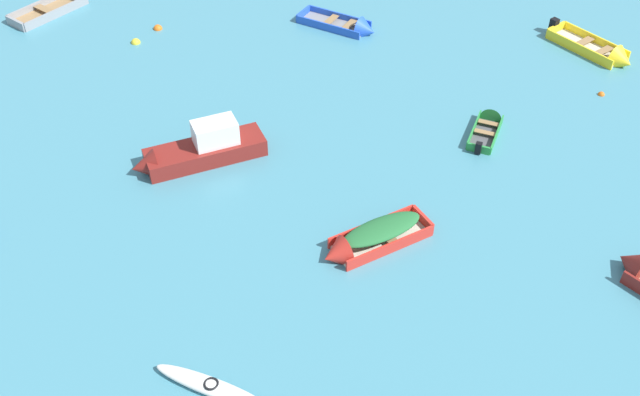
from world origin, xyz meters
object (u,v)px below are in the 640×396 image
rowboat_green_center (491,124)px  rowboat_red_outer_right (368,240)px  mooring_buoy_between_boats_left (160,29)px  rowboat_blue_midfield_right (356,28)px  rowboat_yellow_far_left (607,54)px  mooring_buoy_outer_edge (603,95)px  motor_launch_maroon_far_back (199,150)px  kayak_white_foreground_center (213,386)px  rowboat_grey_cluster_outer (70,1)px  mooring_buoy_central (138,43)px

rowboat_green_center → rowboat_red_outer_right: 8.89m
mooring_buoy_between_boats_left → rowboat_blue_midfield_right: bearing=-1.2°
rowboat_yellow_far_left → mooring_buoy_outer_edge: size_ratio=14.13×
motor_launch_maroon_far_back → mooring_buoy_between_boats_left: (-3.35, 10.59, -0.54)m
rowboat_red_outer_right → kayak_white_foreground_center: bearing=-129.3°
rowboat_blue_midfield_right → rowboat_grey_cluster_outer: rowboat_grey_cluster_outer is taller
rowboat_blue_midfield_right → kayak_white_foreground_center: bearing=-102.8°
mooring_buoy_outer_edge → rowboat_blue_midfield_right: bearing=152.0°
rowboat_yellow_far_left → mooring_buoy_central: size_ratio=9.28×
kayak_white_foreground_center → mooring_buoy_central: size_ratio=7.91×
rowboat_yellow_far_left → kayak_white_foreground_center: rowboat_yellow_far_left is taller
rowboat_red_outer_right → motor_launch_maroon_far_back: bearing=143.1°
rowboat_green_center → mooring_buoy_central: size_ratio=6.57×
rowboat_blue_midfield_right → mooring_buoy_between_boats_left: rowboat_blue_midfield_right is taller
mooring_buoy_outer_edge → rowboat_red_outer_right: bearing=-138.9°
rowboat_green_center → rowboat_yellow_far_left: bearing=40.8°
motor_launch_maroon_far_back → mooring_buoy_outer_edge: 17.78m
rowboat_grey_cluster_outer → mooring_buoy_outer_edge: (25.66, -8.55, -0.21)m
rowboat_grey_cluster_outer → rowboat_green_center: (20.27, -10.93, -0.05)m
mooring_buoy_central → rowboat_grey_cluster_outer: bearing=137.1°
rowboat_red_outer_right → mooring_buoy_outer_edge: rowboat_red_outer_right is taller
rowboat_grey_cluster_outer → mooring_buoy_outer_edge: rowboat_grey_cluster_outer is taller
rowboat_blue_midfield_right → motor_launch_maroon_far_back: 12.22m
kayak_white_foreground_center → motor_launch_maroon_far_back: motor_launch_maroon_far_back is taller
rowboat_green_center → mooring_buoy_outer_edge: (5.39, 2.39, -0.16)m
mooring_buoy_central → mooring_buoy_between_boats_left: (0.84, 1.38, 0.00)m
rowboat_blue_midfield_right → motor_launch_maroon_far_back: (-6.43, -10.38, 0.36)m
rowboat_green_center → rowboat_grey_cluster_outer: bearing=151.7°
rowboat_yellow_far_left → rowboat_grey_cluster_outer: bearing=168.6°
rowboat_red_outer_right → mooring_buoy_outer_edge: bearing=41.1°
rowboat_grey_cluster_outer → mooring_buoy_central: size_ratio=9.76×
mooring_buoy_outer_edge → mooring_buoy_between_boats_left: mooring_buoy_between_boats_left is taller
rowboat_yellow_far_left → kayak_white_foreground_center: (-16.48, -18.29, -0.05)m
rowboat_green_center → mooring_buoy_central: (-15.95, 6.92, -0.16)m
rowboat_green_center → kayak_white_foreground_center: bearing=-128.3°
rowboat_yellow_far_left → mooring_buoy_outer_edge: bearing=-107.8°
rowboat_yellow_far_left → motor_launch_maroon_far_back: bearing=-156.7°
rowboat_grey_cluster_outer → mooring_buoy_central: rowboat_grey_cluster_outer is taller
rowboat_grey_cluster_outer → rowboat_red_outer_right: 23.33m
rowboat_yellow_far_left → rowboat_red_outer_right: size_ratio=1.03×
rowboat_red_outer_right → rowboat_yellow_far_left: bearing=46.8°
rowboat_green_center → mooring_buoy_outer_edge: 5.90m
rowboat_blue_midfield_right → mooring_buoy_outer_edge: size_ratio=14.08×
rowboat_grey_cluster_outer → kayak_white_foreground_center: bearing=-66.7°
kayak_white_foreground_center → mooring_buoy_central: 20.53m
mooring_buoy_central → rowboat_red_outer_right: bearing=-53.0°
rowboat_green_center → mooring_buoy_between_boats_left: size_ratio=6.69×
rowboat_blue_midfield_right → rowboat_green_center: size_ratio=1.41×
rowboat_blue_midfield_right → rowboat_green_center: rowboat_blue_midfield_right is taller
mooring_buoy_central → kayak_white_foreground_center: bearing=-73.4°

